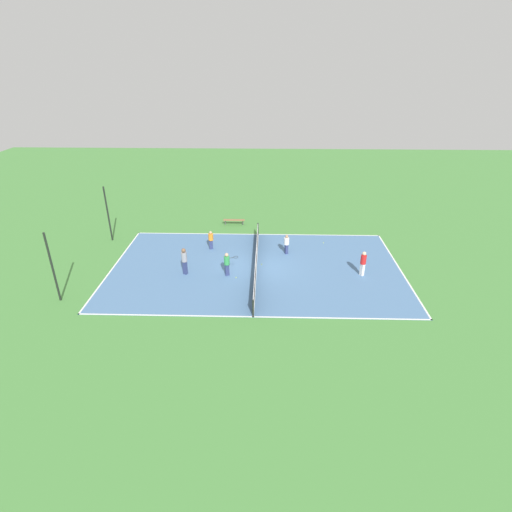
{
  "coord_description": "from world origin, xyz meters",
  "views": [
    {
      "loc": [
        -23.78,
        -0.67,
        12.66
      ],
      "look_at": [
        0.0,
        0.0,
        0.9
      ],
      "focal_mm": 28.0,
      "sensor_mm": 36.0,
      "label": 1
    }
  ],
  "objects_px": {
    "tennis_ball_far_baseline": "(323,243)",
    "tennis_ball_near_net": "(262,264)",
    "tennis_ball_left_sideline": "(236,278)",
    "fence_post_back_right": "(108,214)",
    "player_far_green": "(227,263)",
    "bench": "(234,220)",
    "player_near_white": "(287,243)",
    "tennis_net": "(256,261)",
    "fence_post_back_left": "(52,268)",
    "player_coach_red": "(363,262)",
    "player_baseline_gray": "(184,259)",
    "player_center_orange": "(211,239)"
  },
  "relations": [
    {
      "from": "player_center_orange",
      "to": "player_near_white",
      "type": "xyz_separation_m",
      "value": [
        -0.66,
        -5.53,
        0.03
      ]
    },
    {
      "from": "bench",
      "to": "fence_post_back_right",
      "type": "bearing_deg",
      "value": 20.5
    },
    {
      "from": "player_coach_red",
      "to": "fence_post_back_right",
      "type": "xyz_separation_m",
      "value": [
        5.17,
        18.24,
        1.15
      ]
    },
    {
      "from": "bench",
      "to": "tennis_ball_far_baseline",
      "type": "xyz_separation_m",
      "value": [
        -3.66,
        -7.13,
        -0.34
      ]
    },
    {
      "from": "tennis_net",
      "to": "player_center_orange",
      "type": "bearing_deg",
      "value": 49.42
    },
    {
      "from": "tennis_ball_left_sideline",
      "to": "fence_post_back_right",
      "type": "xyz_separation_m",
      "value": [
        5.78,
        10.09,
        2.08
      ]
    },
    {
      "from": "player_far_green",
      "to": "fence_post_back_right",
      "type": "xyz_separation_m",
      "value": [
        5.4,
        9.5,
        1.21
      ]
    },
    {
      "from": "player_near_white",
      "to": "player_baseline_gray",
      "type": "relative_size",
      "value": 0.79
    },
    {
      "from": "player_baseline_gray",
      "to": "fence_post_back_right",
      "type": "relative_size",
      "value": 0.43
    },
    {
      "from": "fence_post_back_left",
      "to": "player_baseline_gray",
      "type": "bearing_deg",
      "value": -63.61
    },
    {
      "from": "player_center_orange",
      "to": "tennis_ball_left_sideline",
      "type": "xyz_separation_m",
      "value": [
        -4.37,
        -2.16,
        -0.75
      ]
    },
    {
      "from": "tennis_net",
      "to": "player_near_white",
      "type": "xyz_separation_m",
      "value": [
        2.25,
        -2.13,
        0.3
      ]
    },
    {
      "from": "tennis_net",
      "to": "player_baseline_gray",
      "type": "distance_m",
      "value": 4.73
    },
    {
      "from": "player_coach_red",
      "to": "tennis_ball_far_baseline",
      "type": "distance_m",
      "value": 5.39
    },
    {
      "from": "tennis_ball_left_sideline",
      "to": "player_coach_red",
      "type": "bearing_deg",
      "value": -85.72
    },
    {
      "from": "player_near_white",
      "to": "fence_post_back_right",
      "type": "distance_m",
      "value": 13.68
    },
    {
      "from": "tennis_net",
      "to": "tennis_ball_near_net",
      "type": "bearing_deg",
      "value": -41.71
    },
    {
      "from": "player_far_green",
      "to": "tennis_ball_left_sideline",
      "type": "bearing_deg",
      "value": -52.45
    },
    {
      "from": "tennis_ball_far_baseline",
      "to": "tennis_ball_near_net",
      "type": "height_order",
      "value": "same"
    },
    {
      "from": "bench",
      "to": "player_baseline_gray",
      "type": "xyz_separation_m",
      "value": [
        -8.76,
        2.51,
        0.69
      ]
    },
    {
      "from": "fence_post_back_right",
      "to": "player_baseline_gray",
      "type": "bearing_deg",
      "value": -128.24
    },
    {
      "from": "tennis_net",
      "to": "bench",
      "type": "bearing_deg",
      "value": 14.99
    },
    {
      "from": "player_near_white",
      "to": "player_coach_red",
      "type": "height_order",
      "value": "player_coach_red"
    },
    {
      "from": "player_near_white",
      "to": "tennis_ball_near_net",
      "type": "bearing_deg",
      "value": 120.03
    },
    {
      "from": "tennis_net",
      "to": "player_center_orange",
      "type": "distance_m",
      "value": 4.49
    },
    {
      "from": "player_far_green",
      "to": "bench",
      "type": "bearing_deg",
      "value": 71.76
    },
    {
      "from": "tennis_ball_far_baseline",
      "to": "tennis_ball_near_net",
      "type": "relative_size",
      "value": 1.0
    },
    {
      "from": "player_baseline_gray",
      "to": "fence_post_back_left",
      "type": "bearing_deg",
      "value": 54.58
    },
    {
      "from": "player_coach_red",
      "to": "player_baseline_gray",
      "type": "distance_m",
      "value": 11.5
    },
    {
      "from": "player_near_white",
      "to": "player_center_orange",
      "type": "bearing_deg",
      "value": 66.95
    },
    {
      "from": "bench",
      "to": "player_near_white",
      "type": "relative_size",
      "value": 1.24
    },
    {
      "from": "player_near_white",
      "to": "tennis_ball_left_sideline",
      "type": "xyz_separation_m",
      "value": [
        -3.71,
        3.37,
        -0.78
      ]
    },
    {
      "from": "fence_post_back_right",
      "to": "player_coach_red",
      "type": "bearing_deg",
      "value": -105.83
    },
    {
      "from": "tennis_net",
      "to": "tennis_ball_left_sideline",
      "type": "bearing_deg",
      "value": 139.55
    },
    {
      "from": "player_center_orange",
      "to": "player_baseline_gray",
      "type": "relative_size",
      "value": 0.77
    },
    {
      "from": "tennis_ball_left_sideline",
      "to": "fence_post_back_left",
      "type": "xyz_separation_m",
      "value": [
        -2.87,
        10.09,
        2.08
      ]
    },
    {
      "from": "player_center_orange",
      "to": "player_baseline_gray",
      "type": "xyz_separation_m",
      "value": [
        -3.89,
        1.2,
        0.28
      ]
    },
    {
      "from": "tennis_net",
      "to": "bench",
      "type": "relative_size",
      "value": 6.32
    },
    {
      "from": "tennis_ball_far_baseline",
      "to": "fence_post_back_right",
      "type": "distance_m",
      "value": 16.51
    },
    {
      "from": "bench",
      "to": "tennis_ball_near_net",
      "type": "height_order",
      "value": "bench"
    },
    {
      "from": "player_near_white",
      "to": "fence_post_back_right",
      "type": "relative_size",
      "value": 0.34
    },
    {
      "from": "tennis_net",
      "to": "tennis_ball_left_sideline",
      "type": "height_order",
      "value": "tennis_net"
    },
    {
      "from": "bench",
      "to": "player_baseline_gray",
      "type": "bearing_deg",
      "value": 73.99
    },
    {
      "from": "player_far_green",
      "to": "tennis_ball_left_sideline",
      "type": "height_order",
      "value": "player_far_green"
    },
    {
      "from": "player_center_orange",
      "to": "fence_post_back_left",
      "type": "bearing_deg",
      "value": 36.49
    },
    {
      "from": "player_center_orange",
      "to": "tennis_ball_left_sideline",
      "type": "bearing_deg",
      "value": 110.4
    },
    {
      "from": "player_baseline_gray",
      "to": "tennis_ball_left_sideline",
      "type": "height_order",
      "value": "player_baseline_gray"
    },
    {
      "from": "bench",
      "to": "player_coach_red",
      "type": "bearing_deg",
      "value": 136.17
    },
    {
      "from": "tennis_net",
      "to": "player_center_orange",
      "type": "height_order",
      "value": "player_center_orange"
    },
    {
      "from": "player_coach_red",
      "to": "player_baseline_gray",
      "type": "xyz_separation_m",
      "value": [
        -0.13,
        11.5,
        0.09
      ]
    }
  ]
}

